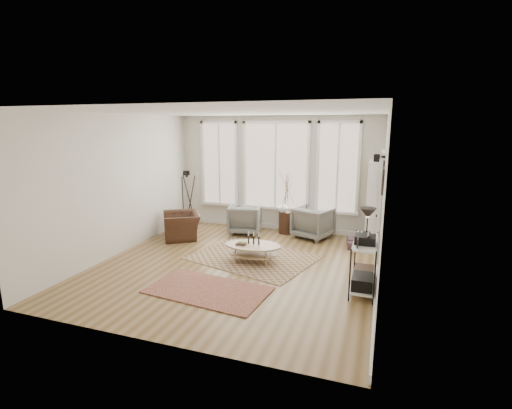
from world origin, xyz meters
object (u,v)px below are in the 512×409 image
at_px(low_shelf, 364,260).
at_px(armchair_left, 245,219).
at_px(armchair_right, 313,222).
at_px(side_table, 286,204).
at_px(accent_chair, 182,225).
at_px(bookcase, 374,203).
at_px(coffee_table, 253,248).

xyz_separation_m(low_shelf, armchair_left, (-3.00, 2.43, -0.15)).
distance_m(armchair_right, side_table, 0.82).
height_order(low_shelf, accent_chair, low_shelf).
distance_m(bookcase, low_shelf, 2.56).
distance_m(bookcase, armchair_left, 3.11).
bearing_deg(accent_chair, bookcase, 68.65).
distance_m(coffee_table, armchair_left, 2.03).
xyz_separation_m(bookcase, coffee_table, (-2.20, -1.93, -0.68)).
height_order(side_table, accent_chair, side_table).
bearing_deg(bookcase, side_table, 173.80).
height_order(bookcase, accent_chair, bookcase).
xyz_separation_m(armchair_left, accent_chair, (-1.28, -0.89, -0.06)).
distance_m(armchair_left, side_table, 1.10).
distance_m(coffee_table, accent_chair, 2.33).
distance_m(coffee_table, side_table, 2.21).
bearing_deg(armchair_right, coffee_table, 88.04).
xyz_separation_m(side_table, accent_chair, (-2.27, -1.20, -0.44)).
bearing_deg(side_table, armchair_left, -162.27).
height_order(coffee_table, armchair_left, armchair_left).
bearing_deg(armchair_left, side_table, -173.85).
bearing_deg(armchair_right, bookcase, -162.12).
relative_size(bookcase, side_table, 1.32).
bearing_deg(low_shelf, accent_chair, 160.19).
bearing_deg(low_shelf, bookcase, 88.72).
xyz_separation_m(coffee_table, armchair_left, (-0.85, 1.84, 0.09)).
relative_size(armchair_right, accent_chair, 0.88).
bearing_deg(coffee_table, side_table, 86.45).
height_order(coffee_table, accent_chair, accent_chair).
height_order(coffee_table, armchair_right, armchair_right).
height_order(low_shelf, side_table, side_table).
bearing_deg(low_shelf, coffee_table, 164.56).
bearing_deg(side_table, low_shelf, -53.73).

